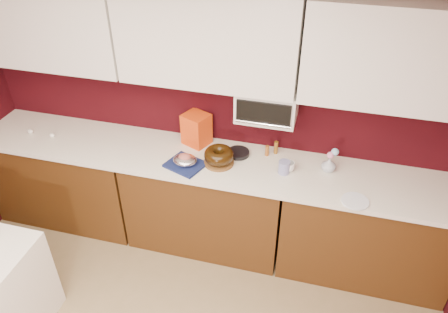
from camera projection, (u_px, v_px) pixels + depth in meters
wall_back at (215, 102)px, 3.56m from camera, size 4.00×0.02×2.50m
base_cabinet_left at (70, 178)px, 4.07m from camera, size 1.31×0.58×0.86m
base_cabinet_center at (207, 202)px, 3.79m from camera, size 1.31×0.58×0.86m
base_cabinet_right at (365, 231)px, 3.51m from camera, size 1.31×0.58×0.86m
countertop at (205, 160)px, 3.53m from camera, size 4.00×0.62×0.04m
upper_cabinet_left at (42, 22)px, 3.36m from camera, size 1.31×0.33×0.70m
upper_cabinet_center at (208, 38)px, 3.08m from camera, size 1.31×0.33×0.70m
upper_cabinet_right at (406, 57)px, 2.80m from camera, size 1.31×0.33×0.70m
toaster_oven at (267, 104)px, 3.28m from camera, size 0.45×0.30×0.25m
toaster_oven_door at (263, 114)px, 3.15m from camera, size 0.40×0.02×0.18m
toaster_oven_handle at (262, 124)px, 3.18m from camera, size 0.42×0.02×0.02m
cake_base at (219, 162)px, 3.46m from camera, size 0.29×0.29×0.02m
bundt_cake at (219, 155)px, 3.42m from camera, size 0.31×0.31×0.10m
navy_towel at (185, 165)px, 3.43m from camera, size 0.34×0.32×0.02m
foil_ham_nest at (185, 160)px, 3.40m from camera, size 0.21×0.19×0.07m
roasted_ham at (185, 157)px, 3.39m from camera, size 0.11×0.09×0.06m
pandoro_box at (196, 129)px, 3.63m from camera, size 0.25×0.24×0.27m
dark_pan at (238, 153)px, 3.55m from camera, size 0.22×0.22×0.03m
coffee_mug at (288, 166)px, 3.36m from camera, size 0.11×0.11×0.09m
blue_jar at (284, 167)px, 3.33m from camera, size 0.09×0.09×0.11m
flower_vase at (329, 164)px, 3.34m from camera, size 0.12×0.12×0.13m
flower_pink at (330, 155)px, 3.30m from camera, size 0.05×0.05×0.05m
flower_blue at (335, 152)px, 3.29m from camera, size 0.06×0.06×0.06m
china_plate at (355, 201)px, 3.08m from camera, size 0.20×0.20×0.01m
amber_bottle at (267, 151)px, 3.53m from camera, size 0.04×0.04×0.09m
egg_left at (30, 131)px, 3.81m from camera, size 0.07×0.06×0.04m
egg_right at (52, 135)px, 3.77m from camera, size 0.05×0.04×0.04m
amber_bottle_tall at (276, 148)px, 3.54m from camera, size 0.04×0.04×0.11m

